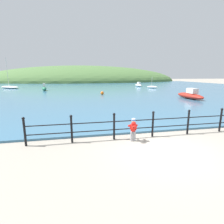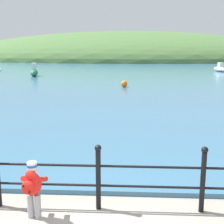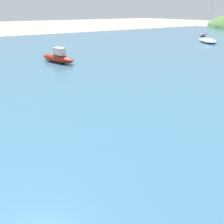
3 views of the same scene
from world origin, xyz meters
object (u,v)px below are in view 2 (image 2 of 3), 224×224
at_px(child_in_coat, 32,185).
at_px(boat_red_dinghy, 34,72).
at_px(boat_blue_hull, 220,69).
at_px(mooring_buoy, 124,84).

bearing_deg(child_in_coat, boat_red_dinghy, 106.96).
bearing_deg(boat_red_dinghy, boat_blue_hull, 20.08).
distance_m(child_in_coat, boat_blue_hull, 34.44).
relative_size(child_in_coat, boat_blue_hull, 0.36).
distance_m(child_in_coat, mooring_buoy, 17.18).
xyz_separation_m(boat_blue_hull, boat_red_dinghy, (-19.69, -7.20, 0.08)).
relative_size(boat_blue_hull, boat_red_dinghy, 1.33).
distance_m(child_in_coat, boat_red_dinghy, 26.21).
xyz_separation_m(child_in_coat, boat_red_dinghy, (-7.64, 25.07, -0.10)).
relative_size(boat_red_dinghy, mooring_buoy, 4.63).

